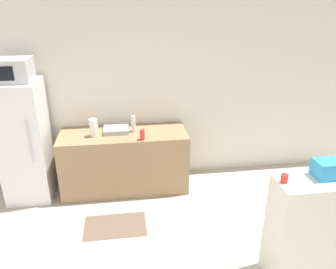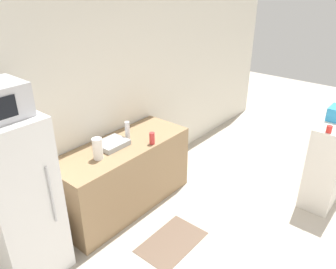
{
  "view_description": "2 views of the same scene",
  "coord_description": "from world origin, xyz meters",
  "px_view_note": "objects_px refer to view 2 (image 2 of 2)",
  "views": [
    {
      "loc": [
        0.05,
        -1.47,
        2.59
      ],
      "look_at": [
        0.52,
        1.81,
        1.2
      ],
      "focal_mm": 35.0,
      "sensor_mm": 36.0,
      "label": 1
    },
    {
      "loc": [
        -2.27,
        0.14,
        2.66
      ],
      "look_at": [
        0.09,
        2.1,
        1.17
      ],
      "focal_mm": 35.0,
      "sensor_mm": 36.0,
      "label": 2
    }
  ],
  "objects_px": {
    "refrigerator": "(18,200)",
    "bottle_tall": "(127,131)",
    "bottle_short": "(152,138)",
    "jar": "(329,129)",
    "paper_towel_roll": "(98,149)"
  },
  "relations": [
    {
      "from": "refrigerator",
      "to": "jar",
      "type": "height_order",
      "value": "refrigerator"
    },
    {
      "from": "refrigerator",
      "to": "bottle_short",
      "type": "xyz_separation_m",
      "value": [
        1.55,
        -0.25,
        0.11
      ]
    },
    {
      "from": "bottle_short",
      "to": "jar",
      "type": "height_order",
      "value": "jar"
    },
    {
      "from": "bottle_short",
      "to": "refrigerator",
      "type": "bearing_deg",
      "value": 170.98
    },
    {
      "from": "refrigerator",
      "to": "paper_towel_roll",
      "type": "relative_size",
      "value": 6.71
    },
    {
      "from": "refrigerator",
      "to": "bottle_tall",
      "type": "bearing_deg",
      "value": 2.51
    },
    {
      "from": "bottle_short",
      "to": "jar",
      "type": "relative_size",
      "value": 1.79
    },
    {
      "from": "refrigerator",
      "to": "jar",
      "type": "xyz_separation_m",
      "value": [
        2.7,
        -1.87,
        0.3
      ]
    },
    {
      "from": "refrigerator",
      "to": "jar",
      "type": "relative_size",
      "value": 20.21
    },
    {
      "from": "bottle_short",
      "to": "paper_towel_roll",
      "type": "xyz_separation_m",
      "value": [
        -0.63,
        0.22,
        0.05
      ]
    },
    {
      "from": "refrigerator",
      "to": "bottle_tall",
      "type": "xyz_separation_m",
      "value": [
        1.45,
        0.06,
        0.16
      ]
    },
    {
      "from": "bottle_tall",
      "to": "paper_towel_roll",
      "type": "bearing_deg",
      "value": -169.99
    },
    {
      "from": "bottle_tall",
      "to": "bottle_short",
      "type": "distance_m",
      "value": 0.33
    },
    {
      "from": "refrigerator",
      "to": "jar",
      "type": "bearing_deg",
      "value": -34.74
    },
    {
      "from": "bottle_short",
      "to": "paper_towel_roll",
      "type": "distance_m",
      "value": 0.67
    }
  ]
}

